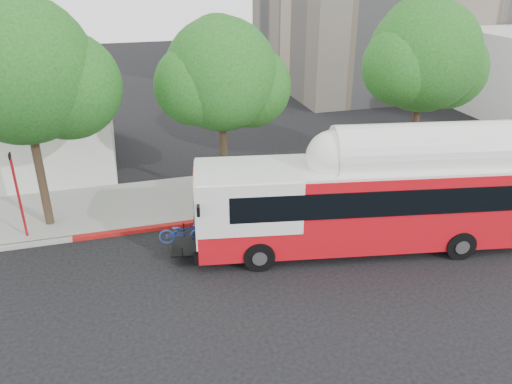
# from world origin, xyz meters

# --- Properties ---
(ground) EXTENTS (120.00, 120.00, 0.00)m
(ground) POSITION_xyz_m (0.00, 0.00, 0.00)
(ground) COLOR black
(ground) RESTS_ON ground
(sidewalk) EXTENTS (60.00, 5.00, 0.15)m
(sidewalk) POSITION_xyz_m (0.00, 6.50, 0.07)
(sidewalk) COLOR gray
(sidewalk) RESTS_ON ground
(curb_strip) EXTENTS (60.00, 0.30, 0.15)m
(curb_strip) POSITION_xyz_m (0.00, 3.90, 0.07)
(curb_strip) COLOR gray
(curb_strip) RESTS_ON ground
(red_curb_segment) EXTENTS (10.00, 0.32, 0.16)m
(red_curb_segment) POSITION_xyz_m (-3.00, 3.90, 0.08)
(red_curb_segment) COLOR #9D1311
(red_curb_segment) RESTS_ON ground
(street_tree_left) EXTENTS (6.67, 5.80, 9.74)m
(street_tree_left) POSITION_xyz_m (-8.53, 5.56, 6.60)
(street_tree_left) COLOR #2D2116
(street_tree_left) RESTS_ON ground
(street_tree_mid) EXTENTS (5.75, 5.00, 8.62)m
(street_tree_mid) POSITION_xyz_m (-0.59, 6.06, 5.91)
(street_tree_mid) COLOR #2D2116
(street_tree_mid) RESTS_ON ground
(street_tree_right) EXTENTS (6.21, 5.40, 9.18)m
(street_tree_right) POSITION_xyz_m (9.44, 5.86, 6.26)
(street_tree_right) COLOR #2D2116
(street_tree_right) RESTS_ON ground
(transit_bus) EXTENTS (14.21, 5.03, 4.14)m
(transit_bus) POSITION_xyz_m (3.40, 0.22, 1.93)
(transit_bus) COLOR red
(transit_bus) RESTS_ON ground
(signal_pole) EXTENTS (0.11, 0.36, 3.84)m
(signal_pole) POSITION_xyz_m (-9.83, 4.57, 1.97)
(signal_pole) COLOR red
(signal_pole) RESTS_ON ground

